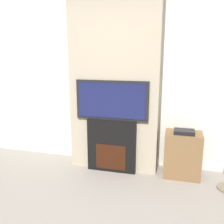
{
  "coord_description": "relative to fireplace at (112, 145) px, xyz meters",
  "views": [
    {
      "loc": [
        0.84,
        -1.53,
        1.63
      ],
      "look_at": [
        0.0,
        1.67,
        0.86
      ],
      "focal_mm": 40.0,
      "sensor_mm": 36.0,
      "label": 1
    }
  ],
  "objects": [
    {
      "name": "wall_back",
      "position": [
        0.0,
        0.36,
        0.98
      ],
      "size": [
        6.0,
        0.06,
        2.7
      ],
      "color": "silver",
      "rests_on": "ground_plane"
    },
    {
      "name": "television",
      "position": [
        0.0,
        -0.0,
        0.65
      ],
      "size": [
        1.0,
        0.07,
        0.54
      ],
      "color": "black",
      "rests_on": "fireplace"
    },
    {
      "name": "media_stand",
      "position": [
        0.96,
        0.08,
        -0.06
      ],
      "size": [
        0.48,
        0.35,
        0.66
      ],
      "color": "brown",
      "rests_on": "ground_plane"
    },
    {
      "name": "chimney_breast",
      "position": [
        0.0,
        0.17,
        0.98
      ],
      "size": [
        1.24,
        0.33,
        2.7
      ],
      "color": "tan",
      "rests_on": "ground_plane"
    },
    {
      "name": "fireplace",
      "position": [
        0.0,
        0.0,
        0.0
      ],
      "size": [
        0.69,
        0.15,
        0.75
      ],
      "color": "black",
      "rests_on": "ground_plane"
    }
  ]
}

